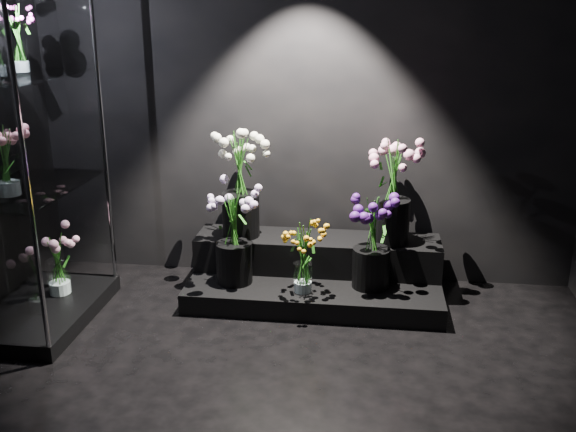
# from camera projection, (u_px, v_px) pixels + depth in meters

# --- Properties ---
(floor) EXTENTS (4.00, 4.00, 0.00)m
(floor) POSITION_uv_depth(u_px,v_px,m) (262.00, 431.00, 3.19)
(floor) COLOR black
(floor) RESTS_ON ground
(wall_back) EXTENTS (4.00, 0.00, 4.00)m
(wall_back) POSITION_uv_depth(u_px,v_px,m) (306.00, 95.00, 4.64)
(wall_back) COLOR black
(wall_back) RESTS_ON floor
(display_riser) EXTENTS (1.79, 0.79, 0.40)m
(display_riser) POSITION_uv_depth(u_px,v_px,m) (316.00, 272.00, 4.67)
(display_riser) COLOR black
(display_riser) RESTS_ON floor
(display_case) EXTENTS (0.64, 1.07, 2.36)m
(display_case) POSITION_uv_depth(u_px,v_px,m) (23.00, 147.00, 3.96)
(display_case) COLOR black
(display_case) RESTS_ON floor
(bouquet_orange_bells) EXTENTS (0.32, 0.32, 0.52)m
(bouquet_orange_bells) POSITION_uv_depth(u_px,v_px,m) (303.00, 256.00, 4.31)
(bouquet_orange_bells) COLOR white
(bouquet_orange_bells) RESTS_ON display_riser
(bouquet_lilac) EXTENTS (0.39, 0.39, 0.70)m
(bouquet_lilac) POSITION_uv_depth(u_px,v_px,m) (233.00, 231.00, 4.43)
(bouquet_lilac) COLOR black
(bouquet_lilac) RESTS_ON display_riser
(bouquet_purple) EXTENTS (0.32, 0.32, 0.67)m
(bouquet_purple) POSITION_uv_depth(u_px,v_px,m) (372.00, 238.00, 4.36)
(bouquet_purple) COLOR black
(bouquet_purple) RESTS_ON display_riser
(bouquet_cream_roses) EXTENTS (0.50, 0.50, 0.77)m
(bouquet_cream_roses) POSITION_uv_depth(u_px,v_px,m) (240.00, 178.00, 4.60)
(bouquet_cream_roses) COLOR black
(bouquet_cream_roses) RESTS_ON display_riser
(bouquet_pink_roses) EXTENTS (0.41, 0.41, 0.76)m
(bouquet_pink_roses) POSITION_uv_depth(u_px,v_px,m) (393.00, 185.00, 4.47)
(bouquet_pink_roses) COLOR black
(bouquet_pink_roses) RESTS_ON display_riser
(bouquet_case_pink) EXTENTS (0.35, 0.35, 0.42)m
(bouquet_case_pink) POSITION_uv_depth(u_px,v_px,m) (5.00, 159.00, 3.81)
(bouquet_case_pink) COLOR white
(bouquet_case_pink) RESTS_ON display_case
(bouquet_case_magenta) EXTENTS (0.30, 0.30, 0.41)m
(bouquet_case_magenta) POSITION_uv_depth(u_px,v_px,m) (17.00, 37.00, 3.91)
(bouquet_case_magenta) COLOR white
(bouquet_case_magenta) RESTS_ON display_case
(bouquet_case_base_pink) EXTENTS (0.37, 0.37, 0.46)m
(bouquet_case_base_pink) POSITION_uv_depth(u_px,v_px,m) (57.00, 261.00, 4.38)
(bouquet_case_base_pink) COLOR white
(bouquet_case_base_pink) RESTS_ON display_case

